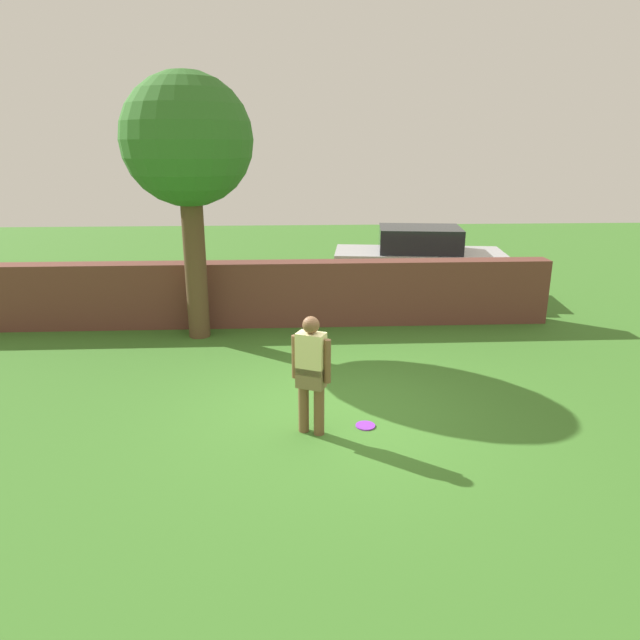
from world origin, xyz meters
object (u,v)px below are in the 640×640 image
object	(u,v)px
person	(311,370)
car	(418,261)
tree	(188,145)
frisbee_purple	(365,426)

from	to	relation	value
person	car	size ratio (longest dim) A/B	0.37
car	person	bearing A→B (deg)	75.01
tree	frisbee_purple	distance (m)	6.14
person	frisbee_purple	world-z (taller)	person
car	frisbee_purple	distance (m)	7.52
tree	person	size ratio (longest dim) A/B	3.07
tree	person	distance (m)	5.41
frisbee_purple	car	bearing A→B (deg)	72.41
tree	person	world-z (taller)	tree
person	car	distance (m)	7.85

